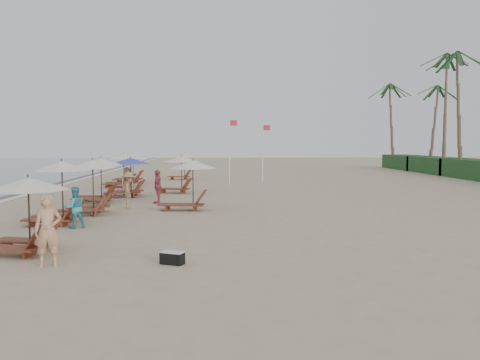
{
  "coord_description": "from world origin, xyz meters",
  "views": [
    {
      "loc": [
        -0.22,
        -17.1,
        3.05
      ],
      "look_at": [
        1.0,
        5.37,
        1.3
      ],
      "focal_mm": 36.11,
      "sensor_mm": 36.0,
      "label": 1
    }
  ],
  "objects": [
    {
      "name": "lounger_station_0",
      "position": [
        -5.52,
        -3.58,
        1.14
      ],
      "size": [
        2.46,
        2.23,
        2.09
      ],
      "color": "brown",
      "rests_on": "ground"
    },
    {
      "name": "lounger_station_3",
      "position": [
        -6.19,
        7.72,
        1.1
      ],
      "size": [
        2.49,
        2.14,
        2.26
      ],
      "color": "brown",
      "rests_on": "ground"
    },
    {
      "name": "inland_station_2",
      "position": [
        -2.83,
        23.04,
        1.45
      ],
      "size": [
        2.61,
        2.24,
        2.22
      ],
      "color": "brown",
      "rests_on": "ground"
    },
    {
      "name": "foam_line",
      "position": [
        -11.2,
        10.0,
        0.01
      ],
      "size": [
        0.5,
        140.0,
        0.02
      ],
      "primitive_type": "cube",
      "color": "white",
      "rests_on": "ground"
    },
    {
      "name": "flag_pole_near",
      "position": [
        0.95,
        17.86,
        2.68
      ],
      "size": [
        0.59,
        0.08,
        4.86
      ],
      "color": "silver",
      "rests_on": "ground"
    },
    {
      "name": "beachgoer_near",
      "position": [
        -4.3,
        -5.16,
        0.9
      ],
      "size": [
        0.73,
        0.56,
        1.8
      ],
      "primitive_type": "imported",
      "rotation": [
        0.0,
        0.0,
        0.21
      ],
      "color": "tan",
      "rests_on": "ground"
    },
    {
      "name": "beachgoer_mid_a",
      "position": [
        -5.17,
        0.2,
        0.74
      ],
      "size": [
        0.91,
        0.85,
        1.49
      ],
      "primitive_type": "imported",
      "rotation": [
        0.0,
        0.0,
        3.67
      ],
      "color": "teal",
      "rests_on": "ground"
    },
    {
      "name": "lounger_station_6",
      "position": [
        -6.63,
        20.01,
        1.05
      ],
      "size": [
        2.64,
        2.24,
        2.19
      ],
      "color": "brown",
      "rests_on": "ground"
    },
    {
      "name": "beachgoer_far_a",
      "position": [
        -3.04,
        7.19,
        0.85
      ],
      "size": [
        0.44,
        1.0,
        1.69
      ],
      "primitive_type": "imported",
      "rotation": [
        0.0,
        0.0,
        4.74
      ],
      "color": "#BC4B61",
      "rests_on": "ground"
    },
    {
      "name": "inland_station_1",
      "position": [
        -2.41,
        12.28,
        1.36
      ],
      "size": [
        2.74,
        2.24,
        2.22
      ],
      "color": "brown",
      "rests_on": "ground"
    },
    {
      "name": "beachgoer_mid_b",
      "position": [
        -4.18,
        5.45,
        0.84
      ],
      "size": [
        0.82,
        1.19,
        1.69
      ],
      "primitive_type": "imported",
      "rotation": [
        0.0,
        0.0,
        1.76
      ],
      "color": "#93734A",
      "rests_on": "ground"
    },
    {
      "name": "inland_station_0",
      "position": [
        -1.41,
        4.73,
        1.34
      ],
      "size": [
        2.76,
        2.24,
        2.22
      ],
      "color": "brown",
      "rests_on": "ground"
    },
    {
      "name": "duffel_bag",
      "position": [
        -1.27,
        -5.1,
        0.16
      ],
      "size": [
        0.65,
        0.5,
        0.32
      ],
      "color": "black",
      "rests_on": "ground"
    },
    {
      "name": "lounger_station_4",
      "position": [
        -5.16,
        10.39,
        1.06
      ],
      "size": [
        2.65,
        2.35,
        2.2
      ],
      "color": "brown",
      "rests_on": "ground"
    },
    {
      "name": "lounger_station_1",
      "position": [
        -6.1,
        1.17,
        1.16
      ],
      "size": [
        2.4,
        2.07,
        2.36
      ],
      "color": "brown",
      "rests_on": "ground"
    },
    {
      "name": "beachgoer_far_b",
      "position": [
        -5.26,
        11.09,
        0.82
      ],
      "size": [
        0.94,
        0.93,
        1.64
      ],
      "primitive_type": "imported",
      "rotation": [
        0.0,
        0.0,
        0.78
      ],
      "color": "tan",
      "rests_on": "ground"
    },
    {
      "name": "lounger_station_2",
      "position": [
        -5.59,
        3.65,
        1.11
      ],
      "size": [
        2.47,
        2.18,
        2.32
      ],
      "color": "brown",
      "rests_on": "ground"
    },
    {
      "name": "ground",
      "position": [
        0.0,
        0.0,
        0.0
      ],
      "size": [
        160.0,
        160.0,
        0.0
      ],
      "primitive_type": "plane",
      "color": "tan",
      "rests_on": "ground"
    },
    {
      "name": "flag_pole_far",
      "position": [
        3.58,
        19.92,
        2.54
      ],
      "size": [
        0.6,
        0.08,
        4.58
      ],
      "color": "silver",
      "rests_on": "ground"
    },
    {
      "name": "lounger_station_5",
      "position": [
        -6.59,
        16.19,
        1.21
      ],
      "size": [
        2.68,
        2.43,
        2.28
      ],
      "color": "brown",
      "rests_on": "ground"
    }
  ]
}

